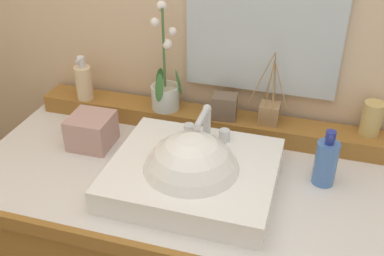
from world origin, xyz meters
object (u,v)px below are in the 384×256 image
soap_dispenser (84,82)px  reed_diffuser (269,112)px  tissue_box (92,131)px  trinket_box (225,107)px  tumbler_cup (372,118)px  sink_basin (192,177)px  potted_plant (165,87)px  lotion_bottle (326,162)px

soap_dispenser → reed_diffuser: bearing=1.7°
reed_diffuser → tissue_box: reed_diffuser is taller
trinket_box → tumbler_cup: bearing=-2.1°
sink_basin → reed_diffuser: bearing=62.5°
sink_basin → potted_plant: bearing=120.9°
lotion_bottle → sink_basin: bearing=-160.1°
tumbler_cup → lotion_bottle: size_ratio=0.62×
soap_dispenser → tumbler_cup: size_ratio=1.48×
soap_dispenser → reed_diffuser: reed_diffuser is taller
potted_plant → tissue_box: size_ratio=2.77×
sink_basin → tumbler_cup: size_ratio=4.30×
reed_diffuser → tissue_box: (-0.53, -0.20, -0.05)m
tumbler_cup → reed_diffuser: (-0.31, -0.02, -0.02)m
sink_basin → lotion_bottle: bearing=19.9°
reed_diffuser → lotion_bottle: reed_diffuser is taller
soap_dispenser → lotion_bottle: bearing=-11.4°
sink_basin → trinket_box: sink_basin is taller
potted_plant → tissue_box: bearing=-133.2°
sink_basin → trinket_box: bearing=86.2°
soap_dispenser → trinket_box: soap_dispenser is taller
potted_plant → trinket_box: 0.21m
potted_plant → sink_basin: bearing=-59.1°
tumbler_cup → lotion_bottle: bearing=-119.9°
tumbler_cup → potted_plant: bearing=-177.8°
sink_basin → soap_dispenser: (-0.48, 0.30, 0.09)m
tumbler_cup → trinket_box: 0.45m
potted_plant → lotion_bottle: size_ratio=2.11×
sink_basin → reed_diffuser: 0.36m
soap_dispenser → trinket_box: size_ratio=1.95×
potted_plant → tumbler_cup: 0.66m
trinket_box → lotion_bottle: lotion_bottle is taller
reed_diffuser → sink_basin: bearing=-117.5°
sink_basin → tissue_box: 0.39m
potted_plant → lotion_bottle: 0.57m
potted_plant → tumbler_cup: potted_plant is taller
tissue_box → trinket_box: bearing=25.6°
sink_basin → tissue_box: sink_basin is taller
reed_diffuser → soap_dispenser: bearing=-178.3°
potted_plant → tissue_box: (-0.18, -0.19, -0.09)m
soap_dispenser → reed_diffuser: 0.65m
trinket_box → reed_diffuser: bearing=-1.7°
sink_basin → tissue_box: (-0.37, 0.12, 0.02)m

